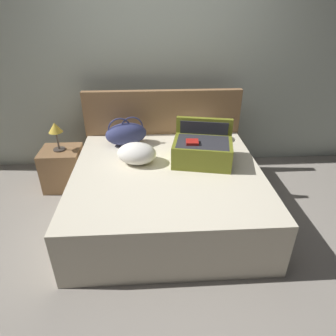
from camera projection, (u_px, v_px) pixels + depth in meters
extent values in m
plane|color=gray|center=(170.00, 241.00, 2.79)|extent=(12.00, 12.00, 0.00)
cube|color=#B7C1B2|center=(161.00, 63.00, 3.58)|extent=(8.00, 0.10, 2.60)
cube|color=beige|center=(167.00, 193.00, 3.00)|extent=(1.82, 1.75, 0.53)
cube|color=olive|center=(163.00, 133.00, 3.67)|extent=(1.85, 0.08, 1.06)
cube|color=olive|center=(202.00, 152.00, 2.95)|extent=(0.64, 0.50, 0.23)
cube|color=#28282D|center=(202.00, 149.00, 2.93)|extent=(0.56, 0.44, 0.16)
cube|color=#B21E19|center=(192.00, 142.00, 2.86)|extent=(0.13, 0.12, 0.03)
cube|color=olive|center=(204.00, 136.00, 3.10)|extent=(0.57, 0.17, 0.39)
cube|color=#28282D|center=(203.00, 137.00, 3.07)|extent=(0.48, 0.11, 0.33)
ellipsoid|color=navy|center=(126.00, 134.00, 3.32)|extent=(0.50, 0.35, 0.25)
torus|color=navy|center=(120.00, 129.00, 3.27)|extent=(0.25, 0.07, 0.25)
torus|color=navy|center=(132.00, 128.00, 3.30)|extent=(0.25, 0.07, 0.25)
ellipsoid|color=white|center=(137.00, 153.00, 2.95)|extent=(0.43, 0.35, 0.21)
ellipsoid|color=white|center=(207.00, 132.00, 3.44)|extent=(0.48, 0.38, 0.20)
cube|color=olive|center=(63.00, 168.00, 3.50)|extent=(0.44, 0.40, 0.48)
cylinder|color=#3F3833|center=(59.00, 149.00, 3.37)|extent=(0.13, 0.13, 0.02)
cylinder|color=#4C443D|center=(58.00, 141.00, 3.32)|extent=(0.02, 0.02, 0.20)
cone|color=gold|center=(55.00, 127.00, 3.24)|extent=(0.15, 0.15, 0.11)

